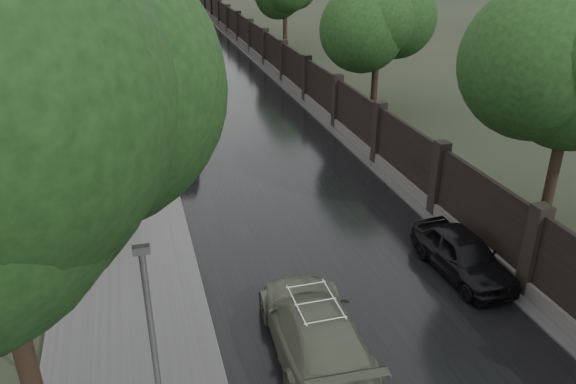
{
  "coord_description": "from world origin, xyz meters",
  "views": [
    {
      "loc": [
        -5.28,
        -5.62,
        9.14
      ],
      "look_at": [
        -0.8,
        10.07,
        1.5
      ],
      "focal_mm": 35.0,
      "sensor_mm": 36.0,
      "label": 1
    }
  ],
  "objects": [
    {
      "name": "lamp_post",
      "position": [
        -5.4,
        1.5,
        2.67
      ],
      "size": [
        0.25,
        0.12,
        5.11
      ],
      "color": "#59595E",
      "rests_on": "ground"
    },
    {
      "name": "car_right_near",
      "position": [
        3.4,
        6.36,
        0.65
      ],
      "size": [
        1.73,
        3.87,
        1.29
      ],
      "primitive_type": "imported",
      "rotation": [
        0.0,
        0.0,
        0.06
      ],
      "color": "black",
      "rests_on": "ground"
    },
    {
      "name": "tree_right_a",
      "position": [
        7.5,
        8.0,
        4.95
      ],
      "size": [
        4.08,
        4.08,
        7.01
      ],
      "color": "black",
      "rests_on": "ground"
    },
    {
      "name": "hatchback_left",
      "position": [
        -3.6,
        17.8,
        0.73
      ],
      "size": [
        2.15,
        4.46,
        1.47
      ],
      "primitive_type": "imported",
      "rotation": [
        0.0,
        0.0,
        3.04
      ],
      "color": "black",
      "rests_on": "ground"
    },
    {
      "name": "tree_right_b",
      "position": [
        7.5,
        22.0,
        4.95
      ],
      "size": [
        4.08,
        4.08,
        7.01
      ],
      "color": "black",
      "rests_on": "ground"
    },
    {
      "name": "volga_sedan",
      "position": [
        -1.8,
        4.29,
        0.71
      ],
      "size": [
        2.24,
        5.01,
        1.43
      ],
      "primitive_type": "imported",
      "rotation": [
        0.0,
        0.0,
        3.09
      ],
      "color": "#4B4F3F",
      "rests_on": "ground"
    },
    {
      "name": "tree_left_far",
      "position": [
        -8.0,
        30.0,
        5.24
      ],
      "size": [
        4.25,
        4.25,
        7.39
      ],
      "color": "black",
      "rests_on": "ground"
    },
    {
      "name": "traffic_light",
      "position": [
        -4.3,
        24.99,
        2.4
      ],
      "size": [
        0.16,
        0.32,
        4.0
      ],
      "color": "#59595E",
      "rests_on": "ground"
    },
    {
      "name": "fence_right",
      "position": [
        4.6,
        32.01,
        1.01
      ],
      "size": [
        0.45,
        75.72,
        2.7
      ],
      "color": "#383533",
      "rests_on": "ground"
    }
  ]
}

